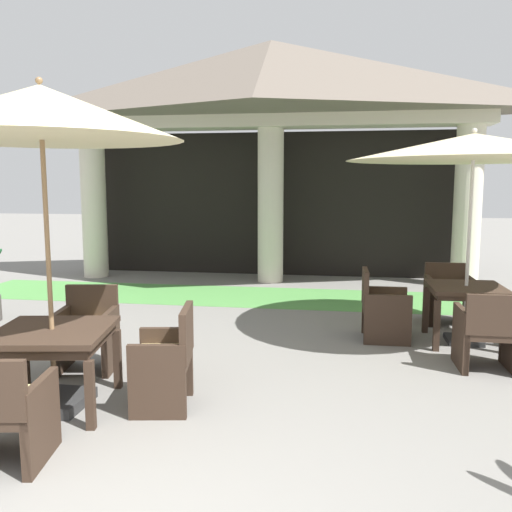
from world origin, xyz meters
name	(u,v)px	position (x,y,z in m)	size (l,w,h in m)	color
background_pavilion	(271,98)	(0.00, 8.48, 3.60)	(8.63, 3.16, 4.65)	beige
lawn_strip	(259,297)	(0.00, 6.88, 0.00)	(10.43, 1.71, 0.01)	#519347
patio_table_near_foreground	(52,340)	(-1.07, 2.01, 0.61)	(1.11, 1.11, 0.71)	#38281E
patio_umbrella_near_foreground	(41,116)	(-1.07, 2.01, 2.51)	(2.34, 2.34, 2.82)	#2D2D2D
patio_chair_near_foreground_east	(166,361)	(-0.10, 2.17, 0.42)	(0.58, 0.66, 0.90)	#38281E
patio_chair_near_foreground_south	(2,412)	(-0.90, 1.03, 0.38)	(0.65, 0.66, 0.83)	#38281E
patio_chair_near_foreground_north	(87,331)	(-1.23, 2.97, 0.41)	(0.66, 0.64, 0.87)	#38281E
patio_table_mid_left	(466,294)	(2.92, 4.61, 0.61)	(0.89, 0.89, 0.72)	#38281E
patio_umbrella_mid_left	(474,148)	(2.92, 4.61, 2.37)	(3.00, 3.00, 2.60)	#2D2D2D
patio_chair_mid_left_west	(383,308)	(1.93, 4.60, 0.40)	(0.58, 0.59, 0.89)	#38281E
patio_chair_mid_left_south	(487,333)	(2.93, 3.62, 0.40)	(0.58, 0.58, 0.85)	#38281E
patio_chair_mid_left_north	(449,295)	(2.91, 5.59, 0.40)	(0.63, 0.58, 0.82)	#38281E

